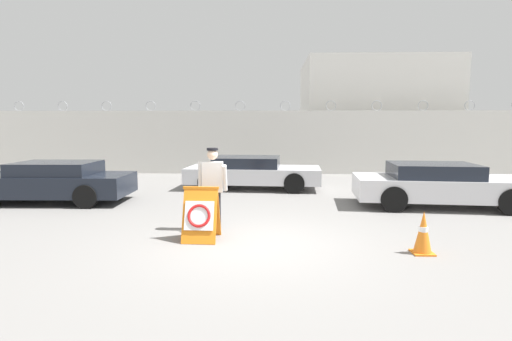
# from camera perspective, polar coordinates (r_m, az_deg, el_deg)

# --- Properties ---
(ground_plane) EXTENTS (90.00, 90.00, 0.00)m
(ground_plane) POSITION_cam_1_polar(r_m,az_deg,el_deg) (7.65, -0.40, -10.52)
(ground_plane) COLOR gray
(perimeter_wall) EXTENTS (36.00, 0.30, 3.35)m
(perimeter_wall) POSITION_cam_1_polar(r_m,az_deg,el_deg) (18.48, 0.97, 4.07)
(perimeter_wall) COLOR silver
(perimeter_wall) RESTS_ON ground_plane
(building_block) EXTENTS (7.86, 5.86, 5.80)m
(building_block) POSITION_cam_1_polar(r_m,az_deg,el_deg) (23.96, 16.37, 7.82)
(building_block) COLOR silver
(building_block) RESTS_ON ground_plane
(barricade_sign) EXTENTS (0.70, 0.75, 1.06)m
(barricade_sign) POSITION_cam_1_polar(r_m,az_deg,el_deg) (7.87, -7.88, -6.15)
(barricade_sign) COLOR orange
(barricade_sign) RESTS_ON ground_plane
(security_guard) EXTENTS (0.63, 0.38, 1.76)m
(security_guard) POSITION_cam_1_polar(r_m,az_deg,el_deg) (8.50, -6.20, -2.02)
(security_guard) COLOR black
(security_guard) RESTS_ON ground_plane
(traffic_cone_near) EXTENTS (0.36, 0.36, 0.76)m
(traffic_cone_near) POSITION_cam_1_polar(r_m,az_deg,el_deg) (7.62, 22.77, -8.18)
(traffic_cone_near) COLOR orange
(traffic_cone_near) RESTS_ON ground_plane
(parked_car_front_coupe) EXTENTS (4.62, 1.97, 1.18)m
(parked_car_front_coupe) POSITION_cam_1_polar(r_m,az_deg,el_deg) (13.02, -27.25, -1.42)
(parked_car_front_coupe) COLOR black
(parked_car_front_coupe) RESTS_ON ground_plane
(parked_car_rear_sedan) EXTENTS (4.78, 2.26, 1.13)m
(parked_car_rear_sedan) POSITION_cam_1_polar(r_m,az_deg,el_deg) (14.10, -0.55, -0.22)
(parked_car_rear_sedan) COLOR black
(parked_car_rear_sedan) RESTS_ON ground_plane
(parked_car_far_side) EXTENTS (4.73, 2.32, 1.19)m
(parked_car_far_side) POSITION_cam_1_polar(r_m,az_deg,el_deg) (12.05, 24.66, -1.83)
(parked_car_far_side) COLOR black
(parked_car_far_side) RESTS_ON ground_plane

